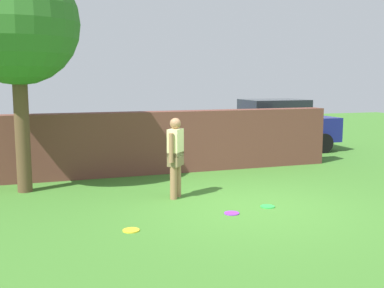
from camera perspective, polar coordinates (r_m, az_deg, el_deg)
The scene contains 8 objects.
ground_plane at distance 8.80m, azimuth 6.99°, elevation -7.75°, with size 40.00×40.00×0.00m, color #3D7528.
brick_wall at distance 11.65m, azimuth -7.69°, elevation 0.05°, with size 10.94×0.50×1.57m, color brown.
tree at distance 10.35m, azimuth -20.75°, elevation 13.62°, with size 2.54×2.54×4.79m.
person at distance 9.25m, azimuth -2.04°, elevation -1.24°, with size 0.40×0.44×1.62m.
car at distance 15.60m, azimuth 9.99°, elevation 2.27°, with size 4.22×1.96×1.72m.
frisbee_purple at distance 8.38m, azimuth 4.90°, elevation -8.48°, with size 0.27×0.27×0.02m, color purple.
frisbee_green at distance 8.89m, azimuth 9.28°, elevation -7.59°, with size 0.27×0.27×0.02m, color green.
frisbee_yellow at distance 7.51m, azimuth -7.50°, elevation -10.48°, with size 0.27×0.27×0.02m, color yellow.
Camera 1 is at (-3.73, -7.61, 2.37)m, focal length 43.36 mm.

